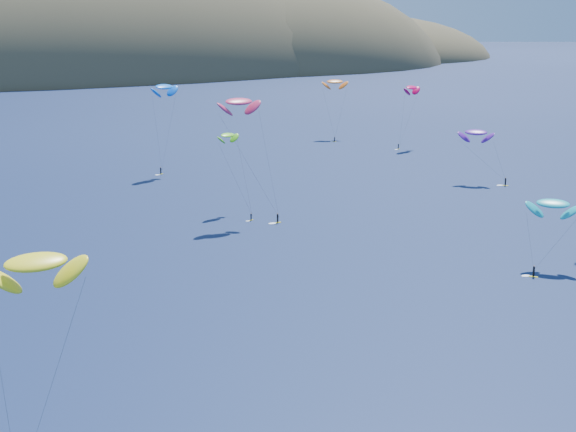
{
  "coord_description": "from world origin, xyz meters",
  "views": [
    {
      "loc": [
        -51.87,
        -48.95,
        46.5
      ],
      "look_at": [
        5.32,
        80.0,
        9.0
      ],
      "focal_mm": 50.0,
      "sensor_mm": 36.0,
      "label": 1
    }
  ],
  "objects": [
    {
      "name": "kitesurfer_6",
      "position": [
        79.53,
        123.91,
        13.32
      ],
      "size": [
        10.05,
        13.04,
        15.88
      ],
      "rotation": [
        0.0,
        0.0,
        -0.68
      ],
      "color": "gold",
      "rests_on": "ground"
    },
    {
      "name": "kitesurfer_4",
      "position": [
        7.48,
        169.81,
        24.05
      ],
      "size": [
        10.18,
        8.33,
        26.69
      ],
      "rotation": [
        0.0,
        0.0,
        0.52
      ],
      "color": "gold",
      "rests_on": "ground"
    },
    {
      "name": "island",
      "position": [
        39.4,
        562.36,
        -10.74
      ],
      "size": [
        730.0,
        300.0,
        210.0
      ],
      "color": "#3D3526",
      "rests_on": "ground"
    },
    {
      "name": "kitesurfer_11",
      "position": [
        79.65,
        206.5,
        19.62
      ],
      "size": [
        10.54,
        13.4,
        22.19
      ],
      "rotation": [
        0.0,
        0.0,
        -0.23
      ],
      "color": "gold",
      "rests_on": "ground"
    },
    {
      "name": "kitesurfer_3",
      "position": [
        9.02,
        122.21,
        17.37
      ],
      "size": [
        6.62,
        14.35,
        19.11
      ],
      "rotation": [
        0.0,
        0.0,
        0.42
      ],
      "color": "gold",
      "rests_on": "ground"
    },
    {
      "name": "kitesurfer_2",
      "position": [
        -44.09,
        30.46,
        21.56
      ],
      "size": [
        9.66,
        9.18,
        24.27
      ],
      "rotation": [
        0.0,
        0.0,
        0.03
      ],
      "color": "gold",
      "rests_on": "ground"
    },
    {
      "name": "kitesurfer_5",
      "position": [
        48.41,
        59.48,
        11.64
      ],
      "size": [
        12.25,
        9.49,
        14.17
      ],
      "rotation": [
        0.0,
        0.0,
        -0.77
      ],
      "color": "gold",
      "rests_on": "ground"
    },
    {
      "name": "kitesurfer_9",
      "position": [
        8.76,
        113.93,
        25.94
      ],
      "size": [
        11.75,
        10.51,
        28.71
      ],
      "rotation": [
        0.0,
        0.0,
        0.11
      ],
      "color": "gold",
      "rests_on": "ground"
    },
    {
      "name": "kitesurfer_8",
      "position": [
        93.08,
        177.35,
        19.67
      ],
      "size": [
        11.26,
        7.0,
        21.99
      ],
      "rotation": [
        0.0,
        0.0,
        0.46
      ],
      "color": "gold",
      "rests_on": "ground"
    }
  ]
}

